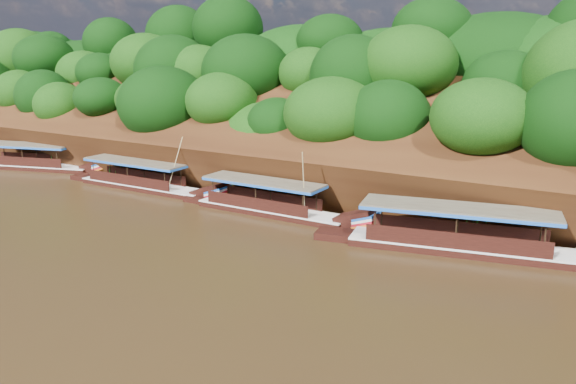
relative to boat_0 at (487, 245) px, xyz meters
The scene contains 7 objects.
ground 15.15m from the boat_0, 153.06° to the right, with size 160.00×160.00×0.00m, color black.
riverbank 20.88m from the boat_0, 130.41° to the left, with size 120.00×30.06×19.40m.
boat_0 is the anchor object (origin of this frame).
boat_1 13.90m from the boat_0, behind, with size 13.50×2.48×5.27m.
boat_2 26.85m from the boat_0, behind, with size 14.59×2.59×5.05m.
boat_3 41.51m from the boat_0, behind, with size 13.48×5.96×2.87m.
reeds 16.25m from the boat_0, behind, with size 49.70×2.65×2.19m.
Camera 1 is at (19.64, -24.00, 11.01)m, focal length 35.00 mm.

